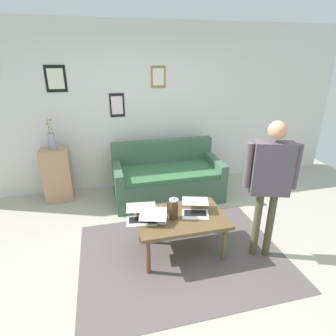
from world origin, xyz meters
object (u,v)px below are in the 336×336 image
Objects in this scene: side_shelf at (58,175)px; coffee_table at (181,220)px; laptop_left at (195,210)px; laptop_right at (141,216)px; flower_vase at (52,139)px; laptop_center at (154,217)px; person_standing at (271,175)px; couch at (167,179)px; french_press at (174,209)px.

coffee_table is at bearing 131.64° from side_shelf.
laptop_right is at bearing -1.36° from laptop_left.
laptop_right is (0.45, -0.04, 0.10)m from coffee_table.
coffee_table is 2.30m from side_shelf.
coffee_table is 2.10× the size of flower_vase.
laptop_center is 1.33m from person_standing.
flower_vase is at bearing 16.98° from side_shelf.
couch is 1.99× the size of side_shelf.
laptop_center is at bearing 1.68° from coffee_table.
laptop_center is 0.98× the size of laptop_right.
coffee_table is at bearing 8.02° from laptop_left.
person_standing is (-0.70, 1.70, 0.71)m from couch.
side_shelf is (1.71, -1.69, -0.09)m from laptop_left.
laptop_center is 0.42× the size of side_shelf.
flower_vase is 3.14m from person_standing.
french_press is 0.17× the size of person_standing.
coffee_table is 0.33m from laptop_center.
laptop_left is 0.63m from laptop_right.
coffee_table is 2.75× the size of laptop_right.
laptop_left is 1.50× the size of french_press.
coffee_table is at bearing 131.69° from flower_vase.
french_press is at bearing -15.84° from person_standing.
person_standing is at bearing 140.17° from side_shelf.
laptop_left is 0.50m from laptop_center.
flower_vase is (1.21, -1.73, 0.49)m from laptop_center.
french_press is (0.27, 1.42, 0.29)m from couch.
laptop_center is (0.50, 0.03, -0.00)m from laptop_left.
laptop_right is at bearing -14.04° from person_standing.
laptop_center is 0.24m from french_press.
person_standing is (-2.41, 2.01, 0.01)m from flower_vase.
laptop_right is 0.43× the size of side_shelf.
person_standing is at bearing 164.16° from french_press.
couch is 1.52m from laptop_center.
couch is at bearing -97.38° from coffee_table.
side_shelf is (1.44, -1.73, -0.17)m from french_press.
laptop_left is at bearing 135.28° from side_shelf.
laptop_left is at bearing -24.37° from person_standing.
french_press is at bearing 9.87° from coffee_table.
couch is 1.97m from person_standing.
person_standing is at bearing 161.69° from coffee_table.
laptop_left is 2.46m from flower_vase.
side_shelf is at bearing -39.83° from person_standing.
french_press is (0.27, 0.04, 0.08)m from laptop_left.
french_press is at bearing 129.69° from flower_vase.
laptop_left is 2.41m from side_shelf.
person_standing is at bearing 155.63° from laptop_left.
laptop_left is 0.25× the size of person_standing.
flower_vase is at bearing -48.31° from coffee_table.
french_press reaches higher than laptop_left.
laptop_center is (0.50, 1.42, 0.21)m from couch.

